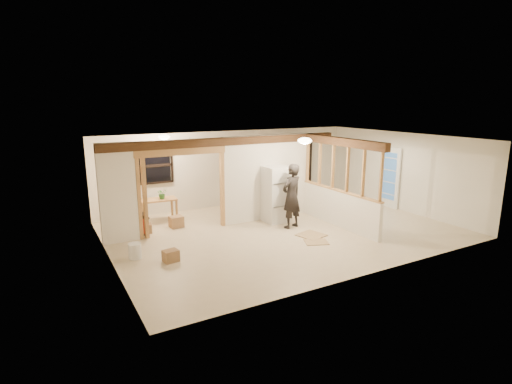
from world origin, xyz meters
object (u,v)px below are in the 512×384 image
refrigerator (276,194)px  shop_vac (141,224)px  woman (292,196)px  work_table (158,210)px  bookshelf (297,170)px

refrigerator → shop_vac: (-3.73, 0.76, -0.54)m
refrigerator → woman: 0.72m
work_table → refrigerator: bearing=-23.5°
woman → work_table: (-3.10, 2.36, -0.56)m
work_table → bookshelf: bookshelf is taller
work_table → shop_vac: 1.13m
refrigerator → bookshelf: 3.18m
refrigerator → bookshelf: (2.29, 2.20, 0.19)m
work_table → shop_vac: bearing=-123.1°
bookshelf → woman: bearing=-127.4°
shop_vac → work_table: bearing=51.9°
woman → shop_vac: woman is taller
refrigerator → work_table: 3.49m
work_table → bookshelf: (5.33, 0.55, 0.67)m
work_table → woman: bearing=-32.3°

